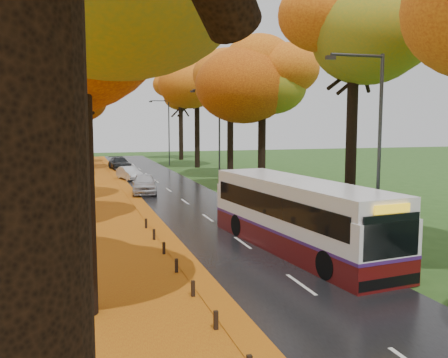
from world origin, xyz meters
name	(u,v)px	position (x,y,z in m)	size (l,w,h in m)	color
road	(182,200)	(0.00, 25.00, 0.02)	(6.50, 90.00, 0.04)	black
centre_line	(182,199)	(0.00, 25.00, 0.04)	(0.12, 90.00, 0.01)	silver
leaf_verge	(45,206)	(-9.00, 25.00, 0.01)	(12.00, 90.00, 0.02)	#97320D
leaf_drift	(138,201)	(-3.05, 25.00, 0.04)	(0.90, 90.00, 0.01)	#BC7E13
trees_left	(69,60)	(-7.18, 27.06, 9.53)	(9.20, 74.00, 13.88)	black
trees_right	(269,65)	(7.19, 26.91, 9.69)	(9.30, 74.20, 13.96)	black
bollard_row	(204,303)	(-3.70, 4.70, 0.26)	(0.11, 23.51, 0.52)	black
streetlamp_near	(374,141)	(3.95, 8.00, 4.71)	(2.45, 0.18, 8.00)	#333538
streetlamp_mid	(216,130)	(3.95, 30.00, 4.71)	(2.45, 0.18, 8.00)	#333538
streetlamp_far	(167,127)	(3.95, 52.00, 4.71)	(2.45, 0.18, 8.00)	#333538
bus	(297,214)	(1.79, 10.13, 1.59)	(3.88, 11.49, 2.96)	#4B0C0B
car_white	(144,184)	(-2.10, 28.57, 0.80)	(1.79, 4.44, 1.51)	#BDBDC1
car_silver	(129,173)	(-2.22, 37.89, 0.66)	(1.31, 3.75, 1.24)	#B0B4B9
car_dark	(119,163)	(-2.17, 48.50, 0.73)	(1.92, 4.72, 1.37)	black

